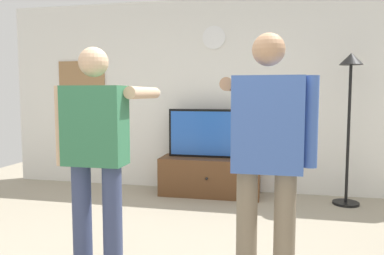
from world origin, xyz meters
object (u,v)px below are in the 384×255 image
at_px(framed_picture, 82,78).
at_px(wall_clock, 214,38).
at_px(tv_stand, 210,176).
at_px(television, 211,133).
at_px(person_standing_nearer_lamp, 97,150).
at_px(person_standing_nearer_couch, 267,151).
at_px(floor_lamp, 350,97).

bearing_deg(framed_picture, wall_clock, -0.14).
distance_m(tv_stand, wall_clock, 1.92).
distance_m(tv_stand, framed_picture, 2.46).
bearing_deg(wall_clock, television, -90.00).
relative_size(person_standing_nearer_lamp, person_standing_nearer_couch, 0.97).
height_order(television, person_standing_nearer_lamp, person_standing_nearer_lamp).
bearing_deg(television, person_standing_nearer_lamp, -99.35).
relative_size(television, framed_picture, 1.55).
height_order(person_standing_nearer_lamp, person_standing_nearer_couch, person_standing_nearer_couch).
distance_m(floor_lamp, person_standing_nearer_lamp, 3.25).
relative_size(tv_stand, television, 1.16).
bearing_deg(person_standing_nearer_lamp, television, 80.65).
bearing_deg(person_standing_nearer_couch, framed_picture, 135.46).
xyz_separation_m(wall_clock, person_standing_nearer_couch, (0.79, -2.77, -1.15)).
xyz_separation_m(television, framed_picture, (-2.03, 0.25, 0.78)).
relative_size(floor_lamp, person_standing_nearer_lamp, 1.10).
relative_size(wall_clock, floor_lamp, 0.17).
xyz_separation_m(television, floor_lamp, (1.74, -0.12, 0.50)).
height_order(tv_stand, person_standing_nearer_couch, person_standing_nearer_couch).
xyz_separation_m(tv_stand, floor_lamp, (1.74, -0.07, 1.08)).
distance_m(tv_stand, television, 0.59).
bearing_deg(tv_stand, person_standing_nearer_couch, -72.35).
bearing_deg(tv_stand, framed_picture, 171.73).
height_order(wall_clock, person_standing_nearer_lamp, wall_clock).
distance_m(person_standing_nearer_lamp, person_standing_nearer_couch, 1.21).
distance_m(television, person_standing_nearer_couch, 2.65).
height_order(tv_stand, framed_picture, framed_picture).
relative_size(television, person_standing_nearer_couch, 0.66).
bearing_deg(person_standing_nearer_couch, wall_clock, 105.90).
distance_m(framed_picture, person_standing_nearer_couch, 4.00).
bearing_deg(person_standing_nearer_lamp, wall_clock, 81.46).
xyz_separation_m(framed_picture, person_standing_nearer_lamp, (1.61, -2.77, -0.64)).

